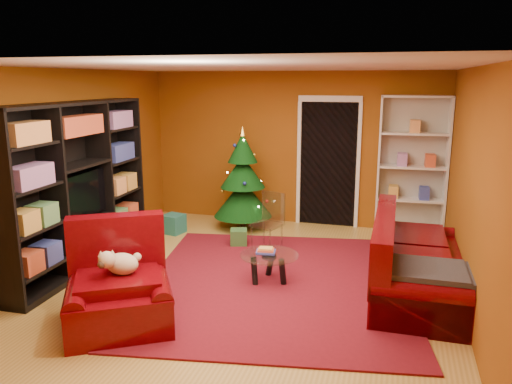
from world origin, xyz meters
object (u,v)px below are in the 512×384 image
(white_bookshelf, at_px, (412,167))
(coffee_table, at_px, (269,268))
(gift_box_teal, at_px, (174,224))
(dog, at_px, (122,264))
(christmas_tree, at_px, (243,179))
(armchair, at_px, (118,286))
(media_unit, at_px, (78,187))
(gift_box_green, at_px, (239,237))
(acrylic_chair, at_px, (267,225))
(sofa, at_px, (418,255))
(rug, at_px, (275,283))

(white_bookshelf, relative_size, coffee_table, 3.15)
(gift_box_teal, relative_size, dog, 0.77)
(christmas_tree, relative_size, dog, 4.33)
(dog, bearing_deg, coffee_table, 19.09)
(armchair, xyz_separation_m, coffee_table, (1.19, 1.48, -0.24))
(gift_box_teal, bearing_deg, white_bookshelf, 15.11)
(media_unit, distance_m, dog, 1.93)
(gift_box_green, distance_m, acrylic_chair, 0.53)
(white_bookshelf, bearing_deg, coffee_table, -125.55)
(white_bookshelf, distance_m, sofa, 2.47)
(media_unit, height_order, coffee_table, media_unit)
(media_unit, distance_m, acrylic_chair, 2.67)
(media_unit, xyz_separation_m, dog, (1.38, -1.28, -0.45))
(coffee_table, relative_size, acrylic_chair, 0.95)
(christmas_tree, xyz_separation_m, coffee_table, (1.01, -2.13, -0.65))
(christmas_tree, distance_m, dog, 3.55)
(sofa, bearing_deg, acrylic_chair, 64.30)
(rug, relative_size, gift_box_green, 14.75)
(white_bookshelf, bearing_deg, gift_box_teal, -167.21)
(dog, bearing_deg, gift_box_green, 50.71)
(gift_box_teal, bearing_deg, media_unit, -107.55)
(gift_box_green, relative_size, acrylic_chair, 0.33)
(rug, distance_m, coffee_table, 0.20)
(armchair, bearing_deg, dog, 45.00)
(dog, bearing_deg, acrylic_chair, 40.95)
(gift_box_green, height_order, sofa, sofa)
(armchair, relative_size, dog, 2.75)
(media_unit, height_order, armchair, media_unit)
(acrylic_chair, bearing_deg, rug, -52.01)
(white_bookshelf, bearing_deg, acrylic_chair, -147.97)
(white_bookshelf, height_order, sofa, white_bookshelf)
(white_bookshelf, height_order, dog, white_bookshelf)
(media_unit, relative_size, acrylic_chair, 3.74)
(rug, bearing_deg, acrylic_chair, 109.33)
(sofa, bearing_deg, rug, 96.32)
(gift_box_teal, bearing_deg, coffee_table, -37.66)
(dog, distance_m, coffee_table, 1.89)
(media_unit, bearing_deg, gift_box_green, 36.34)
(armchair, relative_size, acrylic_chair, 1.45)
(white_bookshelf, distance_m, acrylic_chair, 2.54)
(media_unit, distance_m, sofa, 4.35)
(armchair, relative_size, sofa, 0.50)
(gift_box_teal, distance_m, white_bookshelf, 3.94)
(white_bookshelf, height_order, armchair, white_bookshelf)
(rug, distance_m, gift_box_teal, 2.62)
(rug, bearing_deg, christmas_tree, 116.82)
(christmas_tree, height_order, gift_box_teal, christmas_tree)
(gift_box_teal, xyz_separation_m, sofa, (3.76, -1.39, 0.32))
(rug, xyz_separation_m, coffee_table, (-0.08, 0.01, 0.18))
(gift_box_teal, distance_m, armchair, 3.16)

